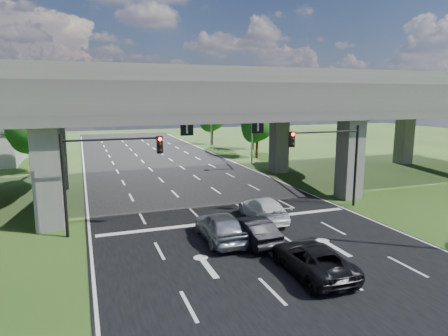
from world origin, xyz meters
TOP-DOWN VIEW (x-y plane):
  - ground at (0.00, 0.00)m, footprint 160.00×160.00m
  - road at (0.00, 10.00)m, footprint 18.00×120.00m
  - overpass at (0.00, 12.00)m, footprint 80.00×15.00m
  - signal_right at (7.82, 3.94)m, footprint 5.76×0.54m
  - signal_left at (-7.82, 3.94)m, footprint 5.76×0.54m
  - streetlight_far at (10.10, 24.00)m, footprint 3.38×0.25m
  - streetlight_beyond at (10.10, 40.00)m, footprint 3.38×0.25m
  - tree_left_near at (-13.95, 26.00)m, footprint 4.50×4.50m
  - tree_left_mid at (-16.95, 34.00)m, footprint 3.91×3.90m
  - tree_left_far at (-12.95, 42.00)m, footprint 4.80×4.80m
  - tree_right_near at (13.05, 28.00)m, footprint 4.20×4.20m
  - tree_right_mid at (16.05, 36.00)m, footprint 3.91×3.90m
  - tree_right_far at (12.05, 44.00)m, footprint 4.50×4.50m
  - car_silver at (-1.88, 0.32)m, footprint 2.08×4.95m
  - car_dark at (-0.39, -0.59)m, footprint 1.88×4.56m
  - car_white at (2.05, 3.00)m, footprint 2.37×5.20m
  - car_trailing at (0.66, -5.12)m, footprint 2.47×5.11m

SIDE VIEW (x-z plane):
  - ground at x=0.00m, z-range 0.00..0.00m
  - road at x=0.00m, z-range 0.00..0.03m
  - car_trailing at x=0.66m, z-range 0.03..1.43m
  - car_dark at x=-0.39m, z-range 0.03..1.50m
  - car_white at x=2.05m, z-range 0.03..1.50m
  - car_silver at x=-1.88m, z-range 0.03..1.70m
  - tree_left_mid at x=-16.95m, z-range 0.79..7.55m
  - tree_right_mid at x=16.05m, z-range 0.79..7.55m
  - signal_right at x=7.82m, z-range 1.19..7.19m
  - signal_left at x=-7.82m, z-range 1.19..7.19m
  - tree_right_near at x=13.05m, z-range 0.86..8.14m
  - tree_left_near at x=-13.95m, z-range 0.92..8.72m
  - tree_right_far at x=12.05m, z-range 0.92..8.72m
  - tree_left_far at x=-12.95m, z-range 0.98..9.30m
  - streetlight_far at x=10.10m, z-range 0.85..10.85m
  - streetlight_beyond at x=10.10m, z-range 0.85..10.85m
  - overpass at x=0.00m, z-range 2.92..12.92m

